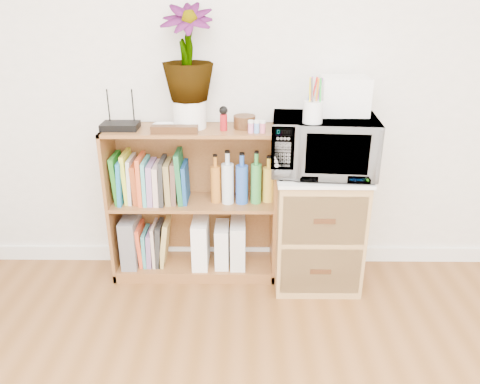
{
  "coord_description": "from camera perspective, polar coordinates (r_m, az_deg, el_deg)",
  "views": [
    {
      "loc": [
        -0.04,
        -0.5,
        1.64
      ],
      "look_at": [
        -0.06,
        1.95,
        0.62
      ],
      "focal_mm": 35.0,
      "sensor_mm": 36.0,
      "label": 1
    }
  ],
  "objects": [
    {
      "name": "bookshelf",
      "position": [
        2.87,
        -5.7,
        -1.5
      ],
      "size": [
        1.0,
        0.3,
        0.95
      ],
      "primitive_type": "cube",
      "color": "brown",
      "rests_on": "ground"
    },
    {
      "name": "small_appliance",
      "position": [
        2.7,
        12.54,
        11.39
      ],
      "size": [
        0.26,
        0.22,
        0.21
      ],
      "primitive_type": "cube",
      "color": "white",
      "rests_on": "microwave"
    },
    {
      "name": "potted_plant",
      "position": [
        2.65,
        -6.46,
        16.48
      ],
      "size": [
        0.29,
        0.29,
        0.51
      ],
      "primitive_type": "imported",
      "color": "#2E742F",
      "rests_on": "plant_pot"
    },
    {
      "name": "cookbooks",
      "position": [
        2.84,
        -10.79,
        1.46
      ],
      "size": [
        0.44,
        0.2,
        0.31
      ],
      "color": "#257D21",
      "rests_on": "bookshelf"
    },
    {
      "name": "lower_books",
      "position": [
        3.03,
        -10.38,
        -6.21
      ],
      "size": [
        0.21,
        0.19,
        0.3
      ],
      "color": "#E34C28",
      "rests_on": "bookshelf"
    },
    {
      "name": "wicker_unit",
      "position": [
        2.87,
        9.35,
        -4.43
      ],
      "size": [
        0.5,
        0.45,
        0.7
      ],
      "primitive_type": "cube",
      "color": "#9E7542",
      "rests_on": "ground"
    },
    {
      "name": "magazine_holder_right",
      "position": [
        2.96,
        -0.26,
        -6.21
      ],
      "size": [
        0.09,
        0.23,
        0.29
      ],
      "primitive_type": "cube",
      "color": "silver",
      "rests_on": "bookshelf"
    },
    {
      "name": "file_box",
      "position": [
        3.04,
        -13.1,
        -5.68
      ],
      "size": [
        0.09,
        0.25,
        0.32
      ],
      "primitive_type": "cube",
      "color": "slate",
      "rests_on": "bookshelf"
    },
    {
      "name": "liquor_bottles",
      "position": [
        2.78,
        0.31,
        1.75
      ],
      "size": [
        0.38,
        0.07,
        0.31
      ],
      "color": "#B36921",
      "rests_on": "bookshelf"
    },
    {
      "name": "trinket_box",
      "position": [
        2.62,
        -7.99,
        7.56
      ],
      "size": [
        0.26,
        0.06,
        0.04
      ],
      "primitive_type": "cube",
      "color": "#33200E",
      "rests_on": "bookshelf"
    },
    {
      "name": "kokeshi_doll",
      "position": [
        2.64,
        -2.02,
        8.48
      ],
      "size": [
        0.04,
        0.04,
        0.09
      ],
      "primitive_type": "cylinder",
      "color": "maroon",
      "rests_on": "bookshelf"
    },
    {
      "name": "magazine_holder_mid",
      "position": [
        2.97,
        -2.19,
        -6.4
      ],
      "size": [
        0.08,
        0.21,
        0.27
      ],
      "primitive_type": "cube",
      "color": "white",
      "rests_on": "bookshelf"
    },
    {
      "name": "skirting_board",
      "position": [
        3.17,
        1.22,
        -7.51
      ],
      "size": [
        4.0,
        0.02,
        0.1
      ],
      "primitive_type": "cube",
      "color": "white",
      "rests_on": "ground"
    },
    {
      "name": "plant_pot",
      "position": [
        2.71,
        -6.15,
        9.43
      ],
      "size": [
        0.19,
        0.19,
        0.16
      ],
      "primitive_type": "cylinder",
      "color": "white",
      "rests_on": "bookshelf"
    },
    {
      "name": "wooden_bowl",
      "position": [
        2.69,
        0.55,
        8.54
      ],
      "size": [
        0.12,
        0.12,
        0.07
      ],
      "primitive_type": "cylinder",
      "color": "#341E0E",
      "rests_on": "bookshelf"
    },
    {
      "name": "white_bowl",
      "position": [
        2.69,
        -9.27,
        7.83
      ],
      "size": [
        0.13,
        0.13,
        0.03
      ],
      "primitive_type": "imported",
      "color": "white",
      "rests_on": "bookshelf"
    },
    {
      "name": "pen_cup",
      "position": [
        2.49,
        8.87,
        9.61
      ],
      "size": [
        0.1,
        0.1,
        0.11
      ],
      "primitive_type": "cylinder",
      "color": "white",
      "rests_on": "microwave"
    },
    {
      "name": "magazine_holder_left",
      "position": [
        2.97,
        -4.82,
        -6.06
      ],
      "size": [
        0.1,
        0.24,
        0.3
      ],
      "primitive_type": "cube",
      "color": "white",
      "rests_on": "bookshelf"
    },
    {
      "name": "paint_jars",
      "position": [
        2.6,
        2.05,
        7.87
      ],
      "size": [
        0.12,
        0.04,
        0.06
      ],
      "primitive_type": "cube",
      "color": "pink",
      "rests_on": "bookshelf"
    },
    {
      "name": "microwave",
      "position": [
        2.66,
        10.09,
        5.63
      ],
      "size": [
        0.6,
        0.43,
        0.32
      ],
      "primitive_type": "imported",
      "rotation": [
        0.0,
        0.0,
        -0.08
      ],
      "color": "silver",
      "rests_on": "wicker_unit"
    },
    {
      "name": "router",
      "position": [
        2.76,
        -14.39,
        7.81
      ],
      "size": [
        0.21,
        0.14,
        0.04
      ],
      "primitive_type": "cube",
      "color": "black",
      "rests_on": "bookshelf"
    }
  ]
}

